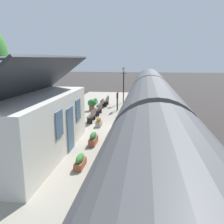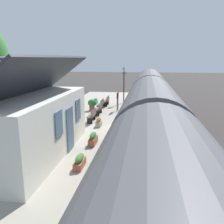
{
  "view_description": "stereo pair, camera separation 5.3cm",
  "coord_description": "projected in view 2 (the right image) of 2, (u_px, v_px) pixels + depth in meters",
  "views": [
    {
      "loc": [
        -14.54,
        -0.56,
        5.31
      ],
      "look_at": [
        -0.03,
        1.5,
        1.97
      ],
      "focal_mm": 37.73,
      "sensor_mm": 36.0,
      "label": 1
    },
    {
      "loc": [
        -14.53,
        -0.61,
        5.31
      ],
      "look_at": [
        -0.03,
        1.5,
        1.97
      ],
      "focal_mm": 37.73,
      "sensor_mm": 36.0,
      "label": 2
    }
  ],
  "objects": [
    {
      "name": "platform",
      "position": [
        76.0,
        132.0,
        15.72
      ],
      "size": [
        32.0,
        5.82,
        0.97
      ],
      "primitive_type": "cube",
      "color": "#A39B8C",
      "rests_on": "ground"
    },
    {
      "name": "platform_edge_coping",
      "position": [
        117.0,
        127.0,
        15.23
      ],
      "size": [
        32.0,
        0.36,
        0.02
      ],
      "primitive_type": "cube",
      "color": "beige",
      "rests_on": "platform"
    },
    {
      "name": "bench_platform_end",
      "position": [
        101.0,
        104.0,
        20.33
      ],
      "size": [
        1.4,
        0.43,
        0.88
      ],
      "color": "brown",
      "rests_on": "platform"
    },
    {
      "name": "lamp_post_platform",
      "position": [
        124.0,
        78.0,
        23.08
      ],
      "size": [
        0.32,
        0.5,
        3.52
      ],
      "color": "black",
      "rests_on": "platform"
    },
    {
      "name": "planter_corner_building",
      "position": [
        92.0,
        104.0,
        20.06
      ],
      "size": [
        0.68,
        0.68,
        0.95
      ],
      "color": "#9E5138",
      "rests_on": "platform"
    },
    {
      "name": "bench_by_lamp",
      "position": [
        99.0,
        109.0,
        18.56
      ],
      "size": [
        1.4,
        0.44,
        0.88
      ],
      "color": "brown",
      "rests_on": "platform"
    },
    {
      "name": "rail_far",
      "position": [
        138.0,
        141.0,
        15.24
      ],
      "size": [
        52.0,
        0.08,
        0.14
      ],
      "primitive_type": "cube",
      "color": "gray",
      "rests_on": "ground"
    },
    {
      "name": "bench_mid_platform",
      "position": [
        92.0,
        115.0,
        16.42
      ],
      "size": [
        1.41,
        0.47,
        0.88
      ],
      "color": "brown",
      "rests_on": "platform"
    },
    {
      "name": "ground_plane",
      "position": [
        135.0,
        142.0,
        15.28
      ],
      "size": [
        160.0,
        160.0,
        0.0
      ],
      "primitive_type": "plane",
      "color": "#383330"
    },
    {
      "name": "planter_under_sign",
      "position": [
        96.0,
        101.0,
        22.9
      ],
      "size": [
        0.93,
        0.32,
        0.6
      ],
      "color": "teal",
      "rests_on": "platform"
    },
    {
      "name": "station_building",
      "position": [
        19.0,
        123.0,
        10.65
      ],
      "size": [
        7.74,
        4.49,
        5.55
      ],
      "color": "white",
      "rests_on": "platform"
    },
    {
      "name": "rail_near",
      "position": [
        160.0,
        142.0,
        15.04
      ],
      "size": [
        52.0,
        0.08,
        0.14
      ],
      "primitive_type": "cube",
      "color": "gray",
      "rests_on": "ground"
    },
    {
      "name": "station_sign_board",
      "position": [
        118.0,
        97.0,
        19.74
      ],
      "size": [
        0.96,
        0.06,
        1.57
      ],
      "color": "black",
      "rests_on": "platform"
    },
    {
      "name": "bench_near_building",
      "position": [
        107.0,
        101.0,
        22.1
      ],
      "size": [
        1.41,
        0.46,
        0.88
      ],
      "color": "brown",
      "rests_on": "platform"
    },
    {
      "name": "planter_by_door",
      "position": [
        99.0,
        122.0,
        15.35
      ],
      "size": [
        0.7,
        0.32,
        0.6
      ],
      "color": "gray",
      "rests_on": "platform"
    },
    {
      "name": "planter_edge_far",
      "position": [
        80.0,
        161.0,
        9.57
      ],
      "size": [
        0.9,
        0.32,
        0.54
      ],
      "color": "#9E5138",
      "rests_on": "platform"
    },
    {
      "name": "planter_edge_near",
      "position": [
        93.0,
        139.0,
        12.15
      ],
      "size": [
        0.98,
        0.32,
        0.61
      ],
      "color": "#9E5138",
      "rests_on": "platform"
    },
    {
      "name": "train",
      "position": [
        151.0,
        127.0,
        10.9
      ],
      "size": [
        26.96,
        2.73,
        4.32
      ],
      "color": "black",
      "rests_on": "ground"
    }
  ]
}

